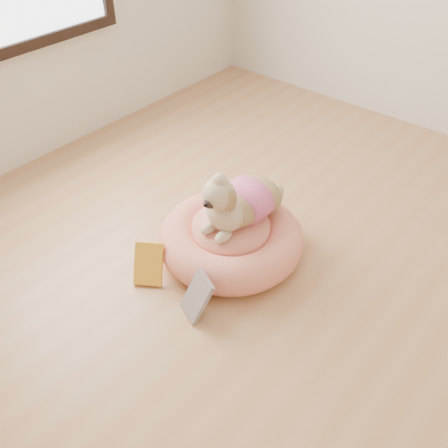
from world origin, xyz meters
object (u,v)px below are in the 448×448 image
Objects in this scene: book_yellow at (149,264)px; book_white at (197,296)px; pet_bed at (231,239)px; dog at (238,192)px.

book_white reaches higher than book_yellow.
book_yellow is at bearing -115.36° from pet_bed.
pet_bed reaches higher than book_yellow.
book_yellow is 0.30m from book_white.
book_white is at bearing -71.74° from dog.
pet_bed is 0.41m from book_yellow.
pet_bed is at bearing 132.16° from book_white.
pet_bed is 1.55× the size of dog.
dog is 2.24× the size of book_white.
book_white is at bearing -35.20° from book_yellow.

